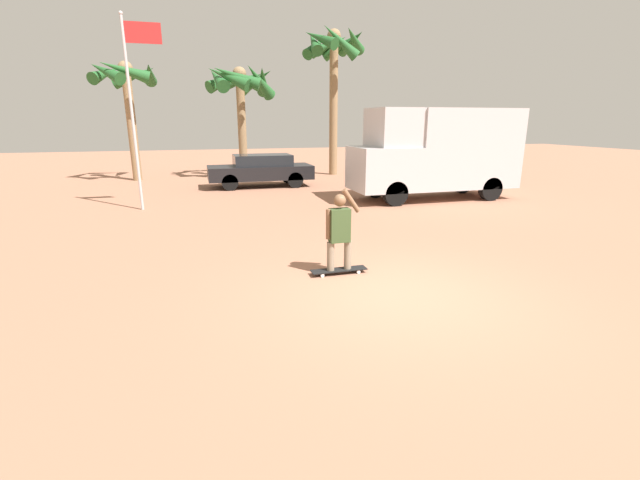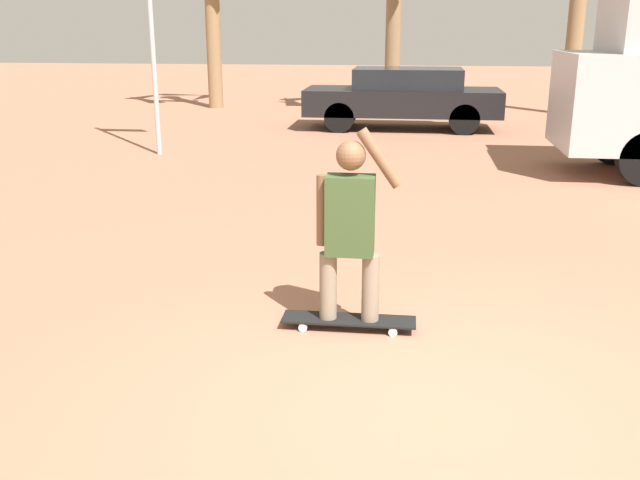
{
  "view_description": "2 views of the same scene",
  "coord_description": "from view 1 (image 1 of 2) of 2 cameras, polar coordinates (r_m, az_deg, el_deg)",
  "views": [
    {
      "loc": [
        -3.13,
        -6.02,
        2.81
      ],
      "look_at": [
        -0.92,
        1.65,
        0.59
      ],
      "focal_mm": 24.0,
      "sensor_mm": 36.0,
      "label": 1
    },
    {
      "loc": [
        -0.22,
        -4.05,
        2.37
      ],
      "look_at": [
        -0.99,
        2.05,
        0.5
      ],
      "focal_mm": 40.0,
      "sensor_mm": 36.0,
      "label": 2
    }
  ],
  "objects": [
    {
      "name": "ground_plane",
      "position": [
        7.35,
        10.62,
        -7.2
      ],
      "size": [
        80.0,
        80.0,
        0.0
      ],
      "primitive_type": "plane",
      "color": "#A36B51"
    },
    {
      "name": "palm_tree_near_van",
      "position": [
        23.8,
        1.79,
        23.54
      ],
      "size": [
        3.43,
        3.38,
        7.44
      ],
      "color": "#8E704C",
      "rests_on": "ground_plane"
    },
    {
      "name": "camper_van",
      "position": [
        16.49,
        15.43,
        11.37
      ],
      "size": [
        6.13,
        2.04,
        3.25
      ],
      "color": "black",
      "rests_on": "ground_plane"
    },
    {
      "name": "person_skateboarder",
      "position": [
        7.93,
        2.61,
        1.59
      ],
      "size": [
        0.66,
        0.23,
        1.55
      ],
      "color": "gray",
      "rests_on": "skateboard"
    },
    {
      "name": "skateboard",
      "position": [
        8.17,
        2.55,
        -4.02
      ],
      "size": [
        1.08,
        0.25,
        0.09
      ],
      "color": "black",
      "rests_on": "ground_plane"
    },
    {
      "name": "palm_tree_center_background",
      "position": [
        22.5,
        -10.46,
        19.73
      ],
      "size": [
        3.56,
        3.62,
        5.52
      ],
      "color": "#8E704C",
      "rests_on": "ground_plane"
    },
    {
      "name": "flagpole",
      "position": [
        15.02,
        -23.53,
        16.94
      ],
      "size": [
        1.14,
        0.12,
        5.92
      ],
      "color": "#B7B7BC",
      "rests_on": "ground_plane"
    },
    {
      "name": "palm_tree_far_left",
      "position": [
        22.93,
        -24.47,
        18.48
      ],
      "size": [
        3.06,
        3.22,
        5.56
      ],
      "color": "#8E704C",
      "rests_on": "ground_plane"
    },
    {
      "name": "parked_car_black",
      "position": [
        19.25,
        -7.89,
        9.3
      ],
      "size": [
        4.51,
        1.75,
        1.4
      ],
      "color": "black",
      "rests_on": "ground_plane"
    }
  ]
}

